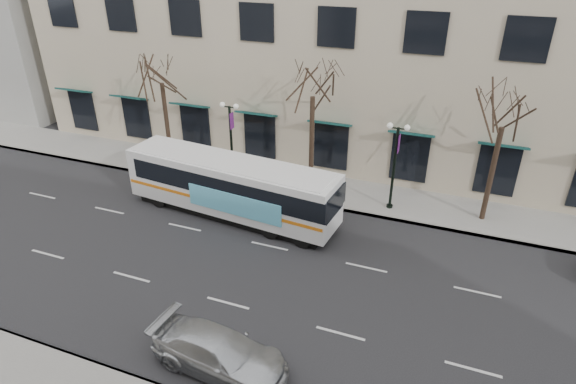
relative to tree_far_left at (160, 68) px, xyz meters
The scene contains 9 objects.
ground 14.91m from the tree_far_left, 41.35° to the right, with size 160.00×160.00×0.00m, color black.
sidewalk_far 16.40m from the tree_far_left, ahead, with size 80.00×4.00×0.15m, color gray.
tree_far_left is the anchor object (origin of this frame).
tree_far_mid 10.00m from the tree_far_left, ahead, with size 3.60×3.60×8.55m.
tree_far_right 20.00m from the tree_far_left, ahead, with size 3.60×3.60×8.06m.
lamp_post_left 6.29m from the tree_far_left, ahead, with size 1.22×0.45×5.21m.
lamp_post_right 15.48m from the tree_far_left, ahead, with size 1.22×0.45×5.21m.
city_bus 9.49m from the tree_far_left, 32.13° to the right, with size 12.49×3.89×3.33m.
silver_car 19.20m from the tree_far_left, 51.53° to the right, with size 2.11×5.19×1.51m, color #B4B8BD.
Camera 1 is at (8.13, -16.28, 13.98)m, focal length 30.00 mm.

